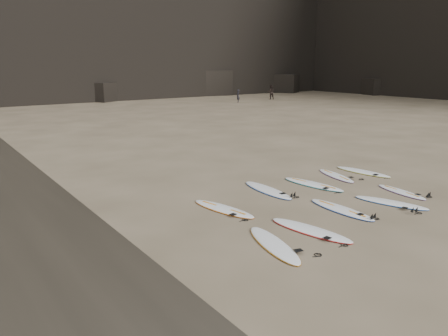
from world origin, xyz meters
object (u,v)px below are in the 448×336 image
object	(u,v)px
surfboard_8	(336,175)
person_a	(238,96)
surfboard_5	(223,209)
surfboard_0	(274,244)
surfboard_3	(391,202)
surfboard_2	(341,209)
surfboard_6	(267,190)
surfboard_1	(310,230)
surfboard_4	(401,192)
surfboard_7	(313,184)
person_b	(271,92)
surfboard_9	(363,172)

from	to	relation	value
surfboard_8	person_a	world-z (taller)	person_a
surfboard_5	person_a	xyz separation A→B (m)	(24.49, 31.50, 0.73)
surfboard_0	surfboard_3	size ratio (longest dim) A/B	1.06
surfboard_2	surfboard_6	world-z (taller)	surfboard_6
surfboard_0	person_a	distance (m)	42.81
surfboard_0	person_a	bearing A→B (deg)	69.32
surfboard_1	surfboard_4	distance (m)	5.69
surfboard_5	surfboard_7	size ratio (longest dim) A/B	0.95
surfboard_1	surfboard_7	distance (m)	5.01
surfboard_2	surfboard_7	distance (m)	3.08
surfboard_3	surfboard_5	xyz separation A→B (m)	(-5.14, 2.85, 0.00)
surfboard_5	surfboard_8	world-z (taller)	surfboard_5
surfboard_0	surfboard_4	distance (m)	7.26
person_b	surfboard_7	bearing A→B (deg)	74.51
surfboard_6	surfboard_1	bearing A→B (deg)	-108.98
surfboard_8	surfboard_9	world-z (taller)	surfboard_9
surfboard_1	surfboard_5	distance (m)	3.18
surfboard_8	person_b	world-z (taller)	person_b
person_a	person_b	size ratio (longest dim) A/B	0.82
surfboard_5	surfboard_6	size ratio (longest dim) A/B	0.95
surfboard_1	surfboard_9	bearing A→B (deg)	16.55
surfboard_7	person_b	world-z (taller)	person_b
surfboard_1	surfboard_4	bearing A→B (deg)	-2.77
surfboard_0	person_b	distance (m)	47.40
surfboard_5	surfboard_6	world-z (taller)	surfboard_6
surfboard_2	person_a	world-z (taller)	person_a
surfboard_4	surfboard_7	size ratio (longest dim) A/B	0.79
surfboard_4	person_a	xyz separation A→B (m)	(17.87, 33.79, 0.73)
surfboard_2	surfboard_8	distance (m)	4.55
surfboard_4	surfboard_6	distance (m)	5.04
person_b	surfboard_5	bearing A→B (deg)	70.15
surfboard_7	person_a	bearing A→B (deg)	49.53
person_a	surfboard_3	bearing A→B (deg)	-4.17
surfboard_5	surfboard_9	distance (m)	8.01
surfboard_1	surfboard_2	size ratio (longest dim) A/B	1.03
surfboard_3	surfboard_5	world-z (taller)	surfboard_5
surfboard_9	person_a	world-z (taller)	person_a
surfboard_6	surfboard_5	bearing A→B (deg)	-158.45
person_a	person_b	xyz separation A→B (m)	(6.15, 0.97, 0.17)
surfboard_4	surfboard_5	size ratio (longest dim) A/B	0.84
surfboard_8	surfboard_3	bearing A→B (deg)	-94.98
surfboard_0	surfboard_7	distance (m)	6.33
surfboard_6	person_a	xyz separation A→B (m)	(21.85, 30.69, 0.72)
surfboard_8	surfboard_5	bearing A→B (deg)	-157.63
surfboard_3	surfboard_0	bearing A→B (deg)	165.82
surfboard_3	person_a	world-z (taller)	person_a
surfboard_3	surfboard_2	bearing A→B (deg)	147.80
surfboard_5	surfboard_8	xyz separation A→B (m)	(6.50, 0.76, -0.00)
surfboard_1	surfboard_9	world-z (taller)	surfboard_1
surfboard_3	surfboard_7	size ratio (longest dim) A/B	0.91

